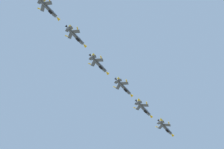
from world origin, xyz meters
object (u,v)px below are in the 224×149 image
at_px(fighter_jet_left_outer, 99,64).
at_px(fighter_jet_right_wing, 124,87).
at_px(fighter_jet_lead, 166,128).
at_px(fighter_jet_trail_slot, 48,8).
at_px(fighter_jet_right_outer, 76,36).
at_px(fighter_jet_left_wing, 144,109).

bearing_deg(fighter_jet_left_outer, fighter_jet_right_wing, 89.62).
xyz_separation_m(fighter_jet_lead, fighter_jet_right_wing, (-29.62, -25.68, 1.70)).
height_order(fighter_jet_left_outer, fighter_jet_trail_slot, fighter_jet_trail_slot).
bearing_deg(fighter_jet_right_outer, fighter_jet_left_wing, 90.19).
distance_m(fighter_jet_lead, fighter_jet_left_wing, 21.37).
relative_size(fighter_jet_left_wing, fighter_jet_right_wing, 0.99).
height_order(fighter_jet_right_outer, fighter_jet_trail_slot, fighter_jet_trail_slot).
bearing_deg(fighter_jet_left_wing, fighter_jet_left_outer, -91.39).
height_order(fighter_jet_lead, fighter_jet_left_wing, fighter_jet_lead).
bearing_deg(fighter_jet_trail_slot, fighter_jet_right_wing, 90.48).
xyz_separation_m(fighter_jet_left_wing, fighter_jet_left_outer, (-29.36, -26.83, 0.01)).
relative_size(fighter_jet_left_wing, fighter_jet_trail_slot, 1.00).
xyz_separation_m(fighter_jet_right_wing, fighter_jet_right_outer, (-29.68, -29.90, -1.89)).
bearing_deg(fighter_jet_trail_slot, fighter_jet_lead, 89.18).
bearing_deg(fighter_jet_trail_slot, fighter_jet_right_outer, 88.60).
bearing_deg(fighter_jet_right_outer, fighter_jet_right_wing, 91.39).
relative_size(fighter_jet_lead, fighter_jet_right_wing, 0.99).
distance_m(fighter_jet_lead, fighter_jet_right_wing, 39.23).
height_order(fighter_jet_right_wing, fighter_jet_trail_slot, fighter_jet_right_wing).
distance_m(fighter_jet_lead, fighter_jet_trail_slot, 101.56).
bearing_deg(fighter_jet_left_outer, fighter_jet_trail_slot, -89.05).
distance_m(fighter_jet_left_outer, fighter_jet_right_outer, 20.30).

